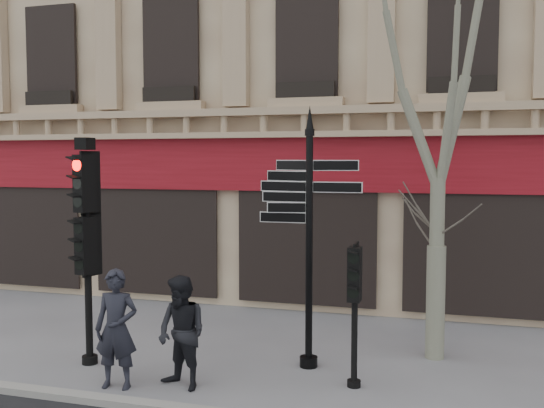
{
  "coord_description": "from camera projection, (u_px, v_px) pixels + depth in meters",
  "views": [
    {
      "loc": [
        3.25,
        -9.27,
        3.71
      ],
      "look_at": [
        0.39,
        0.6,
        2.95
      ],
      "focal_mm": 40.0,
      "sensor_mm": 36.0,
      "label": 1
    }
  ],
  "objects": [
    {
      "name": "traffic_signal_main",
      "position": [
        87.0,
        222.0,
        10.83
      ],
      "size": [
        0.51,
        0.42,
        4.1
      ],
      "rotation": [
        0.0,
        0.0,
        -0.23
      ],
      "color": "black",
      "rests_on": "ground"
    },
    {
      "name": "traffic_signal_secondary",
      "position": [
        355.0,
        290.0,
        9.78
      ],
      "size": [
        0.39,
        0.28,
        2.31
      ],
      "rotation": [
        0.0,
        0.0,
        -0.01
      ],
      "color": "black",
      "rests_on": "ground"
    },
    {
      "name": "building",
      "position": [
        355.0,
        10.0,
        21.35
      ],
      "size": [
        28.0,
        15.52,
        18.0
      ],
      "color": "tan",
      "rests_on": "ground"
    },
    {
      "name": "pedestrian_b",
      "position": [
        182.0,
        333.0,
        9.77
      ],
      "size": [
        1.09,
        0.98,
        1.84
      ],
      "primitive_type": "imported",
      "rotation": [
        0.0,
        0.0,
        -0.38
      ],
      "color": "black",
      "rests_on": "ground"
    },
    {
      "name": "plane_tree",
      "position": [
        441.0,
        47.0,
        10.92
      ],
      "size": [
        3.08,
        3.08,
        8.18
      ],
      "color": "gray",
      "rests_on": "ground"
    },
    {
      "name": "fingerpost",
      "position": [
        309.0,
        193.0,
        10.63
      ],
      "size": [
        2.26,
        2.26,
        4.65
      ],
      "rotation": [
        0.0,
        0.0,
        -0.17
      ],
      "color": "black",
      "rests_on": "ground"
    },
    {
      "name": "ground",
      "position": [
        240.0,
        383.0,
        10.05
      ],
      "size": [
        80.0,
        80.0,
        0.0
      ],
      "primitive_type": "plane",
      "color": "slate",
      "rests_on": "ground"
    },
    {
      "name": "pedestrian_a",
      "position": [
        116.0,
        329.0,
        9.8
      ],
      "size": [
        0.77,
        0.56,
        1.94
      ],
      "primitive_type": "imported",
      "rotation": [
        0.0,
        0.0,
        0.15
      ],
      "color": "black",
      "rests_on": "ground"
    }
  ]
}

